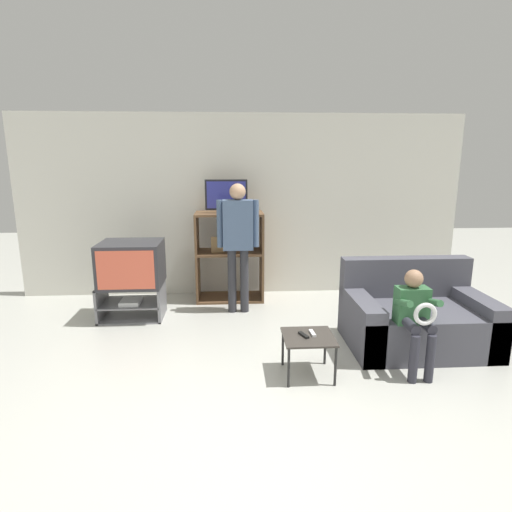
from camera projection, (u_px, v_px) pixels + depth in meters
ground_plane at (256, 425)px, 3.25m from camera, size 18.00×18.00×0.00m
wall_back at (242, 206)px, 6.21m from camera, size 6.40×0.06×2.60m
tv_stand at (132, 301)px, 5.40m from camera, size 0.79×0.54×0.43m
television_main at (131, 264)px, 5.28m from camera, size 0.75×0.64×0.54m
media_shelf at (230, 256)px, 6.03m from camera, size 0.94×0.51×1.25m
television_flat at (226, 197)px, 5.82m from camera, size 0.58×0.20×0.45m
snack_table at (308, 340)px, 3.92m from camera, size 0.46×0.46×0.39m
remote_control_black at (304, 335)px, 3.91m from camera, size 0.09×0.15×0.02m
remote_control_white at (312, 333)px, 3.96m from camera, size 0.05×0.15×0.02m
couch at (415, 319)px, 4.59m from camera, size 1.45×0.99×0.89m
person_standing_adult at (238, 235)px, 5.43m from camera, size 0.53×0.20×1.67m
person_seated_child at (415, 312)px, 3.95m from camera, size 0.33×0.43×0.97m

